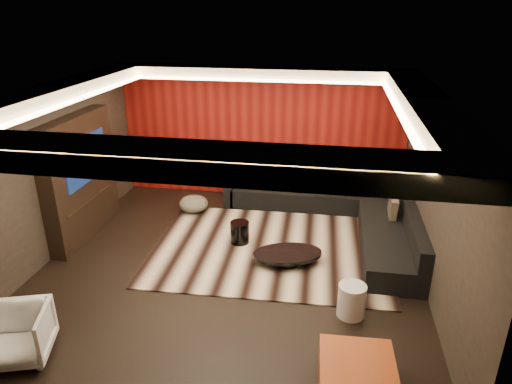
% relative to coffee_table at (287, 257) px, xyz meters
% --- Properties ---
extents(floor, '(6.00, 6.00, 0.02)m').
position_rel_coffee_table_xyz_m(floor, '(-0.89, -0.16, -0.13)').
color(floor, black).
rests_on(floor, ground).
extents(ceiling, '(6.00, 6.00, 0.02)m').
position_rel_coffee_table_xyz_m(ceiling, '(-0.89, -0.16, 2.69)').
color(ceiling, silver).
rests_on(ceiling, ground).
extents(wall_back, '(6.00, 0.02, 2.80)m').
position_rel_coffee_table_xyz_m(wall_back, '(-0.89, 2.85, 1.28)').
color(wall_back, black).
rests_on(wall_back, ground).
extents(wall_left, '(0.02, 6.00, 2.80)m').
position_rel_coffee_table_xyz_m(wall_left, '(-3.90, -0.16, 1.28)').
color(wall_left, black).
rests_on(wall_left, ground).
extents(wall_right, '(0.02, 6.00, 2.80)m').
position_rel_coffee_table_xyz_m(wall_right, '(2.12, -0.16, 1.28)').
color(wall_right, black).
rests_on(wall_right, ground).
extents(red_feature_wall, '(5.98, 0.05, 2.78)m').
position_rel_coffee_table_xyz_m(red_feature_wall, '(-0.89, 2.81, 1.28)').
color(red_feature_wall, '#6B0C0A').
rests_on(red_feature_wall, ground).
extents(soffit_back, '(6.00, 0.60, 0.22)m').
position_rel_coffee_table_xyz_m(soffit_back, '(-0.89, 2.54, 2.57)').
color(soffit_back, silver).
rests_on(soffit_back, ground).
extents(soffit_front, '(6.00, 0.60, 0.22)m').
position_rel_coffee_table_xyz_m(soffit_front, '(-0.89, -2.86, 2.57)').
color(soffit_front, silver).
rests_on(soffit_front, ground).
extents(soffit_left, '(0.60, 4.80, 0.22)m').
position_rel_coffee_table_xyz_m(soffit_left, '(-3.59, -0.16, 2.57)').
color(soffit_left, silver).
rests_on(soffit_left, ground).
extents(soffit_right, '(0.60, 4.80, 0.22)m').
position_rel_coffee_table_xyz_m(soffit_right, '(1.81, -0.16, 2.57)').
color(soffit_right, silver).
rests_on(soffit_right, ground).
extents(cove_back, '(4.80, 0.08, 0.04)m').
position_rel_coffee_table_xyz_m(cove_back, '(-0.89, 2.20, 2.48)').
color(cove_back, '#FFD899').
rests_on(cove_back, ground).
extents(cove_front, '(4.80, 0.08, 0.04)m').
position_rel_coffee_table_xyz_m(cove_front, '(-0.89, -2.52, 2.48)').
color(cove_front, '#FFD899').
rests_on(cove_front, ground).
extents(cove_left, '(0.08, 4.80, 0.04)m').
position_rel_coffee_table_xyz_m(cove_left, '(-3.25, -0.16, 2.48)').
color(cove_left, '#FFD899').
rests_on(cove_left, ground).
extents(cove_right, '(0.08, 4.80, 0.04)m').
position_rel_coffee_table_xyz_m(cove_right, '(1.47, -0.16, 2.48)').
color(cove_right, '#FFD899').
rests_on(cove_right, ground).
extents(tv_surround, '(0.30, 2.00, 2.20)m').
position_rel_coffee_table_xyz_m(tv_surround, '(-3.74, 0.44, 0.98)').
color(tv_surround, black).
rests_on(tv_surround, ground).
extents(tv_screen, '(0.04, 1.30, 0.80)m').
position_rel_coffee_table_xyz_m(tv_screen, '(-3.58, 0.44, 1.33)').
color(tv_screen, black).
rests_on(tv_screen, ground).
extents(tv_shelf, '(0.04, 1.60, 0.04)m').
position_rel_coffee_table_xyz_m(tv_shelf, '(-3.58, 0.44, 0.58)').
color(tv_shelf, black).
rests_on(tv_shelf, ground).
extents(rug, '(4.09, 3.12, 0.02)m').
position_rel_coffee_table_xyz_m(rug, '(-0.34, 0.42, -0.11)').
color(rug, '#C6AD91').
rests_on(rug, floor).
extents(coffee_table, '(1.41, 1.41, 0.19)m').
position_rel_coffee_table_xyz_m(coffee_table, '(0.00, 0.00, 0.00)').
color(coffee_table, black).
rests_on(coffee_table, rug).
extents(drum_stool, '(0.36, 0.36, 0.39)m').
position_rel_coffee_table_xyz_m(drum_stool, '(-0.90, 0.55, 0.10)').
color(drum_stool, black).
rests_on(drum_stool, rug).
extents(striped_pouf, '(0.68, 0.68, 0.32)m').
position_rel_coffee_table_xyz_m(striped_pouf, '(-2.09, 1.67, 0.06)').
color(striped_pouf, '#B3A78B').
rests_on(striped_pouf, rug).
extents(white_side_table, '(0.49, 0.49, 0.47)m').
position_rel_coffee_table_xyz_m(white_side_table, '(1.00, -1.18, 0.12)').
color(white_side_table, silver).
rests_on(white_side_table, floor).
extents(orange_ottoman, '(0.85, 0.85, 0.36)m').
position_rel_coffee_table_xyz_m(orange_ottoman, '(1.03, -2.47, 0.07)').
color(orange_ottoman, '#A32815').
rests_on(orange_ottoman, floor).
extents(armchair, '(0.88, 0.89, 0.65)m').
position_rel_coffee_table_xyz_m(armchair, '(-2.92, -2.66, 0.21)').
color(armchair, silver).
rests_on(armchair, floor).
extents(sectional_sofa, '(3.65, 3.50, 0.75)m').
position_rel_coffee_table_xyz_m(sectional_sofa, '(0.84, 1.70, 0.15)').
color(sectional_sofa, black).
rests_on(sectional_sofa, floor).
extents(throw_pillows, '(2.93, 1.66, 0.50)m').
position_rel_coffee_table_xyz_m(throw_pillows, '(0.68, 2.13, 0.50)').
color(throw_pillows, tan).
rests_on(throw_pillows, sectional_sofa).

